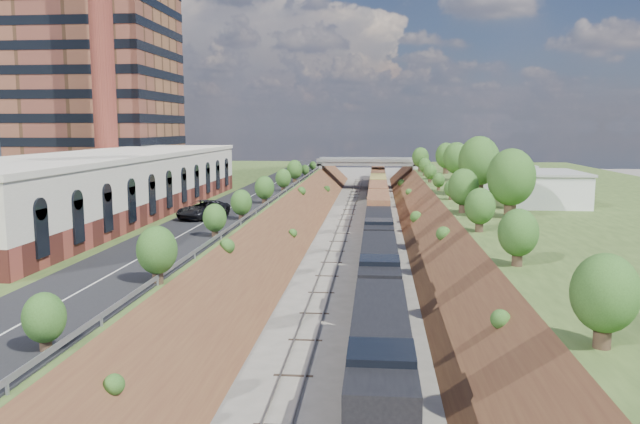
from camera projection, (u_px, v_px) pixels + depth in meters
ground at (329, 423)px, 31.67m from camera, size 400.00×400.00×0.00m
platform_left at (140, 210)px, 93.50m from camera, size 44.00×180.00×5.00m
platform_right at (595, 216)px, 87.57m from camera, size 44.00×180.00×5.00m
embankment_left at (286, 229)px, 91.86m from camera, size 10.00×180.00×10.00m
embankment_right at (437, 231)px, 89.88m from camera, size 10.00×180.00×10.00m
rail_left_track at (342, 229)px, 91.09m from camera, size 1.58×180.00×0.18m
rail_right_track at (378, 230)px, 90.63m from camera, size 1.58×180.00×0.18m
road at (255, 195)px, 91.58m from camera, size 8.00×180.00×0.10m
guardrail at (282, 192)px, 90.94m from camera, size 0.10×171.00×0.70m
commercial_building at (108, 184)px, 70.52m from camera, size 14.30×62.30×7.00m
highrise_tower at (96, 16)px, 102.19m from camera, size 22.00×22.00×53.90m
smokestack at (102, 54)px, 86.76m from camera, size 3.20×3.20×40.00m
overpass at (367, 168)px, 151.37m from camera, size 24.50×8.30×7.40m
white_building_near at (542, 189)px, 79.92m from camera, size 9.00×12.00×4.00m
white_building_far at (504, 177)px, 101.69m from camera, size 8.00×10.00×3.60m
tree_right_large at (511, 178)px, 68.34m from camera, size 5.25×5.25×7.61m
tree_left_crest at (205, 223)px, 51.51m from camera, size 2.45×2.45×3.55m
freight_train at (378, 196)px, 109.83m from camera, size 3.27×166.07×4.83m
suv at (203, 209)px, 67.56m from camera, size 5.16×7.55×1.92m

